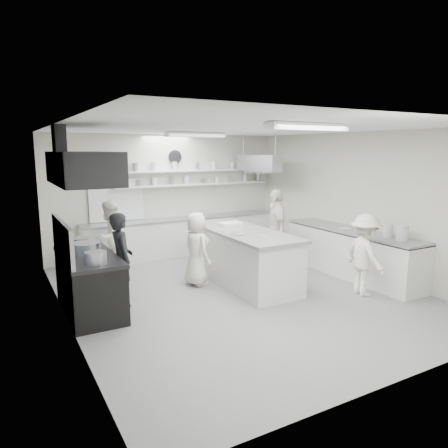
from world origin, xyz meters
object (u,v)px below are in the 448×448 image
prep_island (242,257)px  cook_back (109,237)px  back_counter (184,236)px  right_counter (351,254)px  stove (90,285)px  cook_stove (121,259)px

prep_island → cook_back: (-2.15, 1.94, 0.28)m
back_counter → right_counter: size_ratio=1.52×
prep_island → back_counter: bearing=92.7°
stove → prep_island: (3.00, 0.12, 0.06)m
right_counter → prep_island: prep_island is taller
right_counter → stove: bearing=173.5°
stove → right_counter: (5.25, -0.60, 0.02)m
stove → cook_back: (0.85, 2.05, 0.34)m
stove → right_counter: 5.28m
back_counter → cook_back: 2.21m
cook_stove → cook_back: cook_stove is taller
stove → cook_stove: cook_stove is taller
prep_island → cook_back: bearing=138.6°
cook_stove → prep_island: bearing=-86.7°
right_counter → cook_back: size_ratio=2.10×
stove → prep_island: bearing=2.3°
back_counter → right_counter: (2.35, -3.40, 0.01)m
stove → cook_stove: bearing=4.8°
back_counter → right_counter: right_counter is taller
stove → prep_island: prep_island is taller
cook_stove → cook_back: 2.03m
stove → prep_island: size_ratio=0.65×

